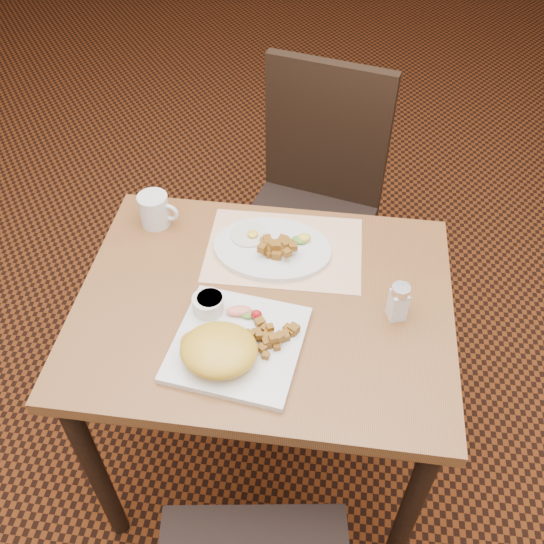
{
  "coord_description": "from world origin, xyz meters",
  "views": [
    {
      "loc": [
        0.15,
        -0.94,
        1.85
      ],
      "look_at": [
        0.02,
        0.03,
        0.82
      ],
      "focal_mm": 40.0,
      "sensor_mm": 36.0,
      "label": 1
    }
  ],
  "objects": [
    {
      "name": "hollandaise_mound",
      "position": [
        -0.07,
        -0.19,
        0.8
      ],
      "size": [
        0.18,
        0.15,
        0.06
      ],
      "color": "gold",
      "rests_on": "plate_square"
    },
    {
      "name": "home_fries_sq",
      "position": [
        0.03,
        -0.12,
        0.78
      ],
      "size": [
        0.12,
        0.11,
        0.04
      ],
      "color": "#915C17",
      "rests_on": "plate_square"
    },
    {
      "name": "fried_egg",
      "position": [
        -0.07,
        0.2,
        0.77
      ],
      "size": [
        0.1,
        0.1,
        0.02
      ],
      "color": "white",
      "rests_on": "plate_oval"
    },
    {
      "name": "plate_square",
      "position": [
        -0.04,
        -0.14,
        0.76
      ],
      "size": [
        0.31,
        0.31,
        0.02
      ],
      "primitive_type": "cube",
      "rotation": [
        0.0,
        0.0,
        -0.13
      ],
      "color": "silver",
      "rests_on": "table"
    },
    {
      "name": "garnish_ov",
      "position": [
        0.07,
        0.2,
        0.78
      ],
      "size": [
        0.05,
        0.04,
        0.02
      ],
      "color": "#387223",
      "rests_on": "plate_oval"
    },
    {
      "name": "chair_far",
      "position": [
        0.07,
        0.67,
        0.54
      ],
      "size": [
        0.51,
        0.52,
        0.97
      ],
      "rotation": [
        0.0,
        0.0,
        2.91
      ],
      "color": "black",
      "rests_on": "ground"
    },
    {
      "name": "garnish_sq",
      "position": [
        -0.04,
        -0.06,
        0.78
      ],
      "size": [
        0.09,
        0.04,
        0.03
      ],
      "color": "#387223",
      "rests_on": "plate_square"
    },
    {
      "name": "plate_oval",
      "position": [
        -0.0,
        0.17,
        0.76
      ],
      "size": [
        0.31,
        0.24,
        0.02
      ],
      "primitive_type": null,
      "rotation": [
        0.0,
        0.0,
        -0.03
      ],
      "color": "silver",
      "rests_on": "placemat"
    },
    {
      "name": "home_fries_ov",
      "position": [
        0.01,
        0.16,
        0.78
      ],
      "size": [
        0.1,
        0.09,
        0.04
      ],
      "color": "#915C17",
      "rests_on": "plate_oval"
    },
    {
      "name": "coffee_mug",
      "position": [
        -0.33,
        0.24,
        0.8
      ],
      "size": [
        0.11,
        0.08,
        0.09
      ],
      "color": "silver",
      "rests_on": "table"
    },
    {
      "name": "placemat",
      "position": [
        0.03,
        0.18,
        0.75
      ],
      "size": [
        0.41,
        0.29,
        0.0
      ],
      "primitive_type": "cube",
      "rotation": [
        0.0,
        0.0,
        0.02
      ],
      "color": "white",
      "rests_on": "table"
    },
    {
      "name": "salt_shaker",
      "position": [
        0.31,
        -0.0,
        0.8
      ],
      "size": [
        0.05,
        0.05,
        0.1
      ],
      "color": "white",
      "rests_on": "table"
    },
    {
      "name": "table",
      "position": [
        0.0,
        0.0,
        0.64
      ],
      "size": [
        0.9,
        0.7,
        0.75
      ],
      "color": "brown",
      "rests_on": "ground"
    },
    {
      "name": "ramekin",
      "position": [
        -0.12,
        -0.06,
        0.79
      ],
      "size": [
        0.07,
        0.07,
        0.04
      ],
      "color": "silver",
      "rests_on": "plate_square"
    },
    {
      "name": "ground",
      "position": [
        0.0,
        0.0,
        0.0
      ],
      "size": [
        8.0,
        8.0,
        0.0
      ],
      "primitive_type": "plane",
      "color": "black",
      "rests_on": "ground"
    }
  ]
}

